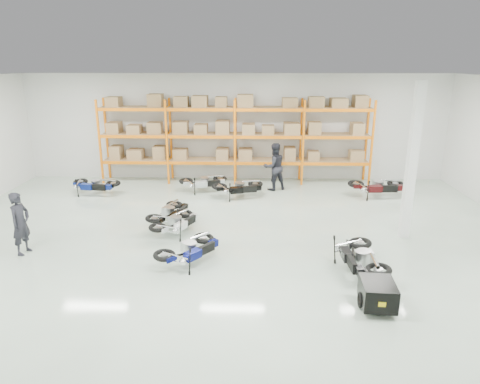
{
  "coord_description": "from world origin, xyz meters",
  "views": [
    {
      "loc": [
        0.69,
        -11.34,
        4.98
      ],
      "look_at": [
        0.35,
        1.29,
        1.1
      ],
      "focal_mm": 32.0,
      "sensor_mm": 36.0,
      "label": 1
    }
  ],
  "objects_px": {
    "moto_touring_right": "(360,252)",
    "moto_back_d": "(378,183)",
    "moto_silver_left": "(177,219)",
    "moto_back_a": "(94,182)",
    "trailer": "(378,294)",
    "moto_back_c": "(239,184)",
    "moto_black_far_left": "(171,209)",
    "moto_back_b": "(204,179)",
    "person_left": "(21,223)",
    "person_back": "(274,167)",
    "moto_blue_centre": "(190,245)"
  },
  "relations": [
    {
      "from": "moto_touring_right",
      "to": "moto_back_d",
      "type": "xyz_separation_m",
      "value": [
        2.15,
        6.16,
        0.02
      ]
    },
    {
      "from": "moto_silver_left",
      "to": "moto_touring_right",
      "type": "xyz_separation_m",
      "value": [
        4.85,
        -2.32,
        0.06
      ]
    },
    {
      "from": "moto_back_a",
      "to": "moto_back_d",
      "type": "bearing_deg",
      "value": -81.41
    },
    {
      "from": "trailer",
      "to": "moto_back_c",
      "type": "bearing_deg",
      "value": 116.47
    },
    {
      "from": "moto_black_far_left",
      "to": "moto_back_c",
      "type": "bearing_deg",
      "value": -110.01
    },
    {
      "from": "moto_back_b",
      "to": "moto_back_a",
      "type": "bearing_deg",
      "value": 80.05
    },
    {
      "from": "moto_back_b",
      "to": "moto_silver_left",
      "type": "bearing_deg",
      "value": 158.45
    },
    {
      "from": "moto_black_far_left",
      "to": "person_left",
      "type": "relative_size",
      "value": 0.96
    },
    {
      "from": "moto_back_d",
      "to": "person_back",
      "type": "distance_m",
      "value": 4.01
    },
    {
      "from": "moto_back_a",
      "to": "moto_back_c",
      "type": "bearing_deg",
      "value": -83.71
    },
    {
      "from": "moto_silver_left",
      "to": "person_back",
      "type": "bearing_deg",
      "value": -97.28
    },
    {
      "from": "trailer",
      "to": "moto_back_a",
      "type": "bearing_deg",
      "value": 142.34
    },
    {
      "from": "trailer",
      "to": "moto_back_d",
      "type": "xyz_separation_m",
      "value": [
        2.15,
        7.75,
        0.21
      ]
    },
    {
      "from": "moto_back_a",
      "to": "moto_back_c",
      "type": "xyz_separation_m",
      "value": [
        5.63,
        -0.25,
        0.01
      ]
    },
    {
      "from": "moto_back_a",
      "to": "moto_back_d",
      "type": "relative_size",
      "value": 0.91
    },
    {
      "from": "moto_back_a",
      "to": "moto_touring_right",
      "type": "bearing_deg",
      "value": -116.55
    },
    {
      "from": "moto_blue_centre",
      "to": "moto_touring_right",
      "type": "relative_size",
      "value": 0.92
    },
    {
      "from": "moto_touring_right",
      "to": "moto_back_b",
      "type": "bearing_deg",
      "value": 121.55
    },
    {
      "from": "moto_back_a",
      "to": "moto_black_far_left",
      "type": "bearing_deg",
      "value": -122.23
    },
    {
      "from": "moto_silver_left",
      "to": "moto_back_b",
      "type": "height_order",
      "value": "moto_back_b"
    },
    {
      "from": "moto_back_c",
      "to": "moto_back_d",
      "type": "xyz_separation_m",
      "value": [
        5.26,
        0.21,
        0.04
      ]
    },
    {
      "from": "moto_silver_left",
      "to": "person_back",
      "type": "relative_size",
      "value": 0.83
    },
    {
      "from": "trailer",
      "to": "moto_back_c",
      "type": "xyz_separation_m",
      "value": [
        -3.11,
        7.55,
        0.17
      ]
    },
    {
      "from": "moto_blue_centre",
      "to": "person_back",
      "type": "bearing_deg",
      "value": -71.91
    },
    {
      "from": "person_left",
      "to": "moto_back_d",
      "type": "bearing_deg",
      "value": -53.77
    },
    {
      "from": "moto_touring_right",
      "to": "moto_back_a",
      "type": "relative_size",
      "value": 1.07
    },
    {
      "from": "person_back",
      "to": "moto_touring_right",
      "type": "bearing_deg",
      "value": 80.64
    },
    {
      "from": "moto_blue_centre",
      "to": "moto_black_far_left",
      "type": "relative_size",
      "value": 1.01
    },
    {
      "from": "moto_silver_left",
      "to": "moto_back_a",
      "type": "distance_m",
      "value": 5.48
    },
    {
      "from": "moto_blue_centre",
      "to": "person_left",
      "type": "relative_size",
      "value": 0.96
    },
    {
      "from": "moto_back_c",
      "to": "person_back",
      "type": "bearing_deg",
      "value": -67.59
    },
    {
      "from": "moto_black_far_left",
      "to": "moto_back_d",
      "type": "distance_m",
      "value": 7.95
    },
    {
      "from": "moto_back_a",
      "to": "person_back",
      "type": "relative_size",
      "value": 0.87
    },
    {
      "from": "moto_black_far_left",
      "to": "moto_back_b",
      "type": "relative_size",
      "value": 0.99
    },
    {
      "from": "moto_black_far_left",
      "to": "trailer",
      "type": "distance_m",
      "value": 7.01
    },
    {
      "from": "trailer",
      "to": "moto_back_b",
      "type": "height_order",
      "value": "moto_back_b"
    },
    {
      "from": "moto_blue_centre",
      "to": "moto_back_c",
      "type": "relative_size",
      "value": 0.97
    },
    {
      "from": "moto_silver_left",
      "to": "moto_touring_right",
      "type": "relative_size",
      "value": 0.89
    },
    {
      "from": "moto_touring_right",
      "to": "trailer",
      "type": "relative_size",
      "value": 1.23
    },
    {
      "from": "moto_back_d",
      "to": "person_back",
      "type": "height_order",
      "value": "person_back"
    },
    {
      "from": "moto_back_d",
      "to": "person_left",
      "type": "distance_m",
      "value": 12.13
    },
    {
      "from": "trailer",
      "to": "moto_back_d",
      "type": "distance_m",
      "value": 8.05
    },
    {
      "from": "person_back",
      "to": "trailer",
      "type": "bearing_deg",
      "value": 78.15
    },
    {
      "from": "moto_blue_centre",
      "to": "moto_touring_right",
      "type": "xyz_separation_m",
      "value": [
        4.18,
        -0.38,
        0.04
      ]
    },
    {
      "from": "moto_back_b",
      "to": "trailer",
      "type": "bearing_deg",
      "value": -168.71
    },
    {
      "from": "moto_back_c",
      "to": "person_back",
      "type": "distance_m",
      "value": 1.8
    },
    {
      "from": "moto_silver_left",
      "to": "person_left",
      "type": "height_order",
      "value": "person_left"
    },
    {
      "from": "moto_blue_centre",
      "to": "moto_silver_left",
      "type": "distance_m",
      "value": 2.05
    },
    {
      "from": "moto_touring_right",
      "to": "moto_back_c",
      "type": "height_order",
      "value": "moto_touring_right"
    },
    {
      "from": "person_left",
      "to": "person_back",
      "type": "xyz_separation_m",
      "value": [
        7.03,
        6.16,
        0.09
      ]
    }
  ]
}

